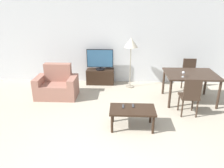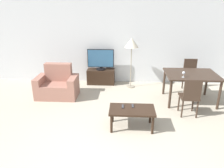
# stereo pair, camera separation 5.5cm
# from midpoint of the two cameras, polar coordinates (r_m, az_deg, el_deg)

# --- Properties ---
(ground_plane) EXTENTS (18.00, 18.00, 0.00)m
(ground_plane) POSITION_cam_midpoint_polar(r_m,az_deg,el_deg) (3.66, -2.16, -20.91)
(ground_plane) COLOR #B2A893
(wall_back) EXTENTS (7.68, 0.06, 2.70)m
(wall_back) POSITION_cam_midpoint_polar(r_m,az_deg,el_deg) (6.80, 0.44, 11.57)
(wall_back) COLOR silver
(wall_back) RESTS_ON ground_plane
(armchair) EXTENTS (1.08, 0.68, 0.87)m
(armchair) POSITION_cam_midpoint_polar(r_m,az_deg,el_deg) (6.07, -14.43, -0.50)
(armchair) COLOR #9E6B5B
(armchair) RESTS_ON ground_plane
(tv_stand) EXTENTS (0.85, 0.37, 0.46)m
(tv_stand) POSITION_cam_midpoint_polar(r_m,az_deg,el_deg) (6.85, -3.30, 1.94)
(tv_stand) COLOR black
(tv_stand) RESTS_ON ground_plane
(tv) EXTENTS (0.80, 0.28, 0.63)m
(tv) POSITION_cam_midpoint_polar(r_m,az_deg,el_deg) (6.69, -3.40, 6.41)
(tv) COLOR black
(tv) RESTS_ON tv_stand
(coffee_table) EXTENTS (0.91, 0.53, 0.42)m
(coffee_table) POSITION_cam_midpoint_polar(r_m,az_deg,el_deg) (4.43, 4.99, -7.12)
(coffee_table) COLOR black
(coffee_table) RESTS_ON ground_plane
(dining_table) EXTENTS (1.26, 1.00, 0.75)m
(dining_table) POSITION_cam_midpoint_polar(r_m,az_deg,el_deg) (5.83, 19.58, 1.87)
(dining_table) COLOR #38281E
(dining_table) RESTS_ON ground_plane
(dining_chair_near) EXTENTS (0.40, 0.40, 0.90)m
(dining_chair_near) POSITION_cam_midpoint_polar(r_m,az_deg,el_deg) (5.10, 19.45, -2.73)
(dining_chair_near) COLOR #38281E
(dining_chair_near) RESTS_ON ground_plane
(dining_chair_far) EXTENTS (0.40, 0.40, 0.90)m
(dining_chair_far) POSITION_cam_midpoint_polar(r_m,az_deg,el_deg) (6.68, 19.36, 2.74)
(dining_chair_far) COLOR #38281E
(dining_chair_far) RESTS_ON ground_plane
(floor_lamp) EXTENTS (0.40, 0.40, 1.48)m
(floor_lamp) POSITION_cam_midpoint_polar(r_m,az_deg,el_deg) (6.32, 4.74, 10.27)
(floor_lamp) COLOR gray
(floor_lamp) RESTS_ON ground_plane
(remote_primary) EXTENTS (0.04, 0.15, 0.02)m
(remote_primary) POSITION_cam_midpoint_polar(r_m,az_deg,el_deg) (4.51, 5.16, -5.65)
(remote_primary) COLOR #38383D
(remote_primary) RESTS_ON coffee_table
(remote_secondary) EXTENTS (0.04, 0.15, 0.02)m
(remote_secondary) POSITION_cam_midpoint_polar(r_m,az_deg,el_deg) (4.47, 2.57, -5.84)
(remote_secondary) COLOR #38383D
(remote_secondary) RESTS_ON coffee_table
(wine_glass_left) EXTENTS (0.07, 0.07, 0.15)m
(wine_glass_left) POSITION_cam_midpoint_polar(r_m,az_deg,el_deg) (5.42, 17.85, 2.77)
(wine_glass_left) COLOR silver
(wine_glass_left) RESTS_ON dining_table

